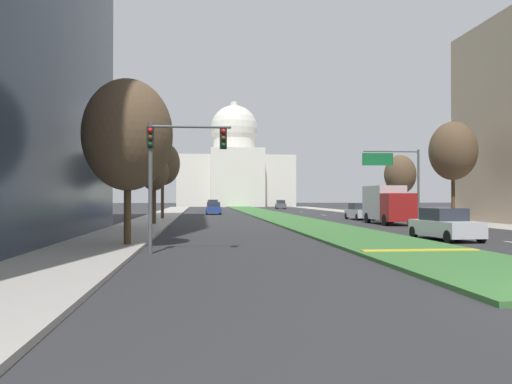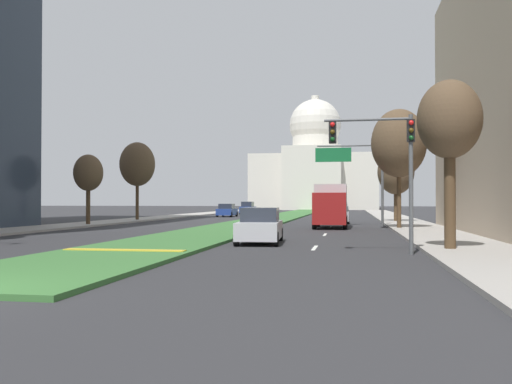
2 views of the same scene
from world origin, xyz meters
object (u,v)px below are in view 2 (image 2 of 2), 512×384
Objects in this scene: sedan_distant at (227,211)px; sedan_very_far at (342,208)px; box_truck_delivery at (331,205)px; street_tree_left_far at (137,164)px; street_tree_right_far at (396,172)px; street_tree_left_mid at (88,173)px; sedan_lead_stopped at (260,226)px; sedan_midblock at (338,214)px; street_tree_right_near at (449,122)px; street_tree_right_mid at (399,143)px; traffic_light_near_right at (388,153)px; capitol_building at (315,170)px; overhead_guide_sign at (357,167)px; sedan_far_horizon at (248,208)px.

sedan_very_far reaches higher than sedan_distant.
box_truck_delivery reaches higher than sedan_distant.
street_tree_right_far is (24.73, 0.55, -0.95)m from street_tree_left_far.
street_tree_left_mid is at bearing -101.41° from sedan_distant.
sedan_lead_stopped reaches higher than sedan_midblock.
street_tree_right_mid reaches higher than street_tree_right_near.
box_truck_delivery is (-2.83, 19.98, -2.12)m from traffic_light_near_right.
street_tree_left_far is 20.20m from sedan_midblock.
street_tree_right_near is at bearing -74.31° from box_truck_delivery.
overhead_guide_sign is (8.82, -86.57, -4.48)m from capitol_building.
sedan_very_far reaches higher than sedan_lead_stopped.
street_tree_right_mid is at bearing -66.01° from sedan_far_horizon.
overhead_guide_sign reaches higher than sedan_very_far.
street_tree_right_far is 1.51× the size of sedan_very_far.
capitol_building is at bearing 92.25° from sedan_lead_stopped.
overhead_guide_sign is 1.44× the size of sedan_far_horizon.
capitol_building is at bearing 94.40° from box_truck_delivery.
street_tree_right_far is 1.05× the size of box_truck_delivery.
capitol_building is 6.91× the size of sedan_distant.
sedan_distant is at bearing -114.38° from sedan_very_far.
sedan_lead_stopped is at bearing -104.59° from overhead_guide_sign.
sedan_far_horizon is at bearing 109.11° from box_truck_delivery.
overhead_guide_sign is 5.52m from street_tree_right_mid.
sedan_far_horizon is (-19.10, 28.28, -3.75)m from street_tree_right_far.
traffic_light_near_right is 0.92× the size of street_tree_left_mid.
sedan_very_far is (13.55, 17.32, -0.07)m from sedan_far_horizon.
sedan_lead_stopped is (16.33, -15.28, -3.38)m from street_tree_left_mid.
box_truck_delivery is (13.57, -39.17, 0.81)m from sedan_far_horizon.
overhead_guide_sign is at bearing 75.41° from sedan_lead_stopped.
street_tree_right_mid is 12.93m from street_tree_right_far.
street_tree_left_mid is (-21.92, 19.80, 0.37)m from traffic_light_near_right.
street_tree_right_mid reaches higher than sedan_midblock.
box_truck_delivery is at bearing -85.60° from capitol_building.
traffic_light_near_right is 1.17× the size of sedan_very_far.
sedan_lead_stopped is at bearing -78.80° from sedan_far_horizon.
street_tree_left_far is 29.75m from sedan_far_horizon.
sedan_lead_stopped is 15.72m from box_truck_delivery.
traffic_light_near_right is 1.19× the size of sedan_midblock.
sedan_midblock is at bearing 100.26° from street_tree_right_near.
sedan_lead_stopped is 24.14m from sedan_midblock.
traffic_light_near_right is 0.80× the size of overhead_guide_sign.
street_tree_left_far is 1.15× the size of street_tree_right_far.
sedan_very_far is (6.84, -32.72, -8.31)m from capitol_building.
overhead_guide_sign is 7.19m from sedan_midblock.
overhead_guide_sign is 4.41m from box_truck_delivery.
capitol_building reaches higher than overhead_guide_sign.
sedan_distant is at bearing 71.04° from street_tree_left_far.
street_tree_right_near is 37.99m from street_tree_left_far.
box_truck_delivery reaches higher than sedan_very_far.
sedan_very_far is (2.73, 71.94, 0.01)m from sedan_lead_stopped.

